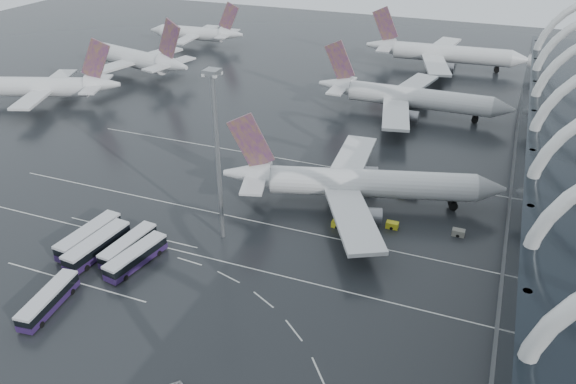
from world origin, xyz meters
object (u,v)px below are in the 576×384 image
at_px(bus_row_near_b, 97,246).
at_px(bus_row_far_b, 48,300).
at_px(jet_remote_far, 197,34).
at_px(floodlight_mast, 216,138).
at_px(airliner_gate_c, 442,54).
at_px(gse_cart_belly_b, 413,193).
at_px(gse_cart_belly_e, 402,192).
at_px(gse_cart_belly_a, 392,225).
at_px(jet_remote_mid, 137,60).
at_px(airliner_gate_b, 409,98).
at_px(gse_cart_belly_c, 338,224).
at_px(airliner_main, 357,184).
at_px(bus_row_near_c, 128,246).
at_px(bus_row_near_d, 136,257).
at_px(jet_remote_west, 48,87).
at_px(bus_row_near_a, 89,236).
at_px(gse_cart_belly_d, 458,233).

relative_size(bus_row_near_b, bus_row_far_b, 1.12).
xyz_separation_m(jet_remote_far, floodlight_mast, (73.93, -120.75, 15.27)).
distance_m(airliner_gate_c, gse_cart_belly_b, 96.83).
xyz_separation_m(airliner_gate_c, floodlight_mast, (-21.52, -124.70, 14.86)).
relative_size(bus_row_far_b, gse_cart_belly_e, 5.84).
bearing_deg(gse_cart_belly_a, bus_row_near_b, -149.01).
bearing_deg(jet_remote_mid, jet_remote_far, -74.39).
bearing_deg(bus_row_far_b, floodlight_mast, -35.91).
bearing_deg(airliner_gate_b, jet_remote_mid, 178.56).
height_order(jet_remote_far, gse_cart_belly_a, jet_remote_far).
distance_m(jet_remote_mid, gse_cart_belly_e, 111.87).
height_order(bus_row_near_b, gse_cart_belly_c, bus_row_near_b).
relative_size(airliner_main, floodlight_mast, 1.75).
xyz_separation_m(airliner_main, airliner_gate_c, (1.84, 104.14, 0.23)).
height_order(bus_row_near_c, bus_row_near_d, bus_row_near_d).
xyz_separation_m(bus_row_near_b, gse_cart_belly_a, (46.05, 27.66, -1.23)).
xyz_separation_m(jet_remote_west, gse_cart_belly_e, (107.93, -16.88, -4.43)).
bearing_deg(gse_cart_belly_a, bus_row_near_a, -152.48).
height_order(gse_cart_belly_a, gse_cart_belly_e, gse_cart_belly_a).
xyz_separation_m(bus_row_near_b, bus_row_near_d, (8.06, -0.08, -0.15)).
xyz_separation_m(airliner_gate_b, bus_row_near_a, (-40.27, -86.76, -2.88)).
height_order(floodlight_mast, gse_cart_belly_d, floodlight_mast).
bearing_deg(airliner_gate_b, gse_cart_belly_d, -70.30).
distance_m(airliner_main, bus_row_near_d, 44.86).
xyz_separation_m(bus_row_near_a, bus_row_near_d, (11.42, -1.99, -0.15)).
bearing_deg(jet_remote_far, airliner_gate_b, 150.71).
bearing_deg(jet_remote_west, bus_row_near_c, 120.50).
xyz_separation_m(airliner_main, bus_row_near_a, (-40.66, -31.89, -2.89)).
relative_size(jet_remote_far, gse_cart_belly_e, 19.03).
height_order(gse_cart_belly_d, gse_cart_belly_e, gse_cart_belly_d).
height_order(airliner_gate_c, bus_row_near_b, airliner_gate_c).
distance_m(bus_row_near_d, gse_cart_belly_d, 58.13).
bearing_deg(airliner_gate_c, bus_row_near_d, -105.98).
height_order(bus_row_near_d, gse_cart_belly_d, bus_row_near_d).
height_order(airliner_gate_b, bus_row_near_b, airliner_gate_b).
distance_m(airliner_gate_c, bus_row_near_a, 142.55).
bearing_deg(airliner_main, bus_row_near_c, -152.01).
height_order(jet_remote_west, gse_cart_belly_d, jet_remote_west).
relative_size(floodlight_mast, gse_cart_belly_a, 13.67).
xyz_separation_m(airliner_gate_b, gse_cart_belly_c, (-0.57, -64.49, -4.14)).
relative_size(airliner_main, gse_cart_belly_e, 25.88).
height_order(jet_remote_far, floodlight_mast, floodlight_mast).
xyz_separation_m(bus_row_near_d, gse_cart_belly_a, (37.99, 27.74, -1.08)).
bearing_deg(jet_remote_west, airliner_main, 146.41).
bearing_deg(bus_row_near_c, gse_cart_belly_e, -41.03).
bearing_deg(airliner_main, bus_row_near_d, -146.97).
bearing_deg(jet_remote_far, gse_cart_belly_a, 130.55).
relative_size(bus_row_far_b, gse_cart_belly_b, 5.44).
bearing_deg(jet_remote_mid, airliner_main, 161.90).
height_order(bus_row_near_d, gse_cart_belly_b, bus_row_near_d).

